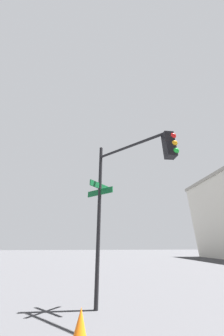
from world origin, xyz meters
TOP-DOWN VIEW (x-y plane):
  - traffic_signal_near at (-6.41, -6.03)m, footprint 2.31×2.51m
  - traffic_cone at (-5.18, -7.24)m, footprint 0.36×0.36m

SIDE VIEW (x-z plane):
  - traffic_cone at x=-5.18m, z-range 0.00..0.64m
  - traffic_signal_near at x=-6.41m, z-range 1.00..6.02m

